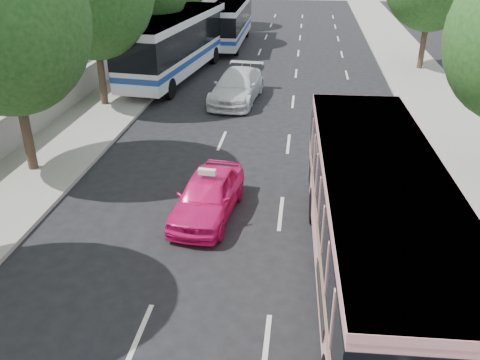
% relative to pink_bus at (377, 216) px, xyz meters
% --- Properties ---
extents(ground, '(120.00, 120.00, 0.00)m').
position_rel_pink_bus_xyz_m(ground, '(-3.41, -0.40, -2.17)').
color(ground, black).
rests_on(ground, ground).
extents(sidewalk_left, '(4.00, 90.00, 0.15)m').
position_rel_pink_bus_xyz_m(sidewalk_left, '(-11.91, 19.60, -2.09)').
color(sidewalk_left, '#9E998E').
rests_on(sidewalk_left, ground).
extents(sidewalk_right, '(4.00, 90.00, 0.12)m').
position_rel_pink_bus_xyz_m(sidewalk_right, '(5.09, 19.60, -2.11)').
color(sidewalk_right, '#9E998E').
rests_on(sidewalk_right, ground).
extents(low_wall, '(0.30, 90.00, 1.50)m').
position_rel_pink_bus_xyz_m(low_wall, '(-13.71, 19.60, -1.27)').
color(low_wall, '#9E998E').
rests_on(low_wall, sidewalk_left).
extents(tree_left_b, '(5.70, 5.70, 8.88)m').
position_rel_pink_bus_xyz_m(tree_left_b, '(-11.83, 5.54, 3.65)').
color(tree_left_b, '#38281E').
rests_on(tree_left_b, ground).
extents(pink_bus, '(3.19, 11.02, 3.49)m').
position_rel_pink_bus_xyz_m(pink_bus, '(0.00, 0.00, 0.00)').
color(pink_bus, pink).
rests_on(pink_bus, ground).
extents(pink_taxi, '(2.11, 4.38, 1.44)m').
position_rel_pink_bus_xyz_m(pink_taxi, '(-4.73, 3.21, -1.45)').
color(pink_taxi, '#EB1470').
rests_on(pink_taxi, ground).
extents(white_pickup, '(2.71, 5.68, 1.60)m').
position_rel_pink_bus_xyz_m(white_pickup, '(-5.41, 15.39, -1.37)').
color(white_pickup, silver).
rests_on(white_pickup, ground).
extents(tour_coach_front, '(4.15, 12.69, 3.73)m').
position_rel_pink_bus_xyz_m(tour_coach_front, '(-9.71, 19.75, 0.07)').
color(tour_coach_front, white).
rests_on(tour_coach_front, ground).
extents(tour_coach_rear, '(2.44, 10.82, 3.23)m').
position_rel_pink_bus_xyz_m(tour_coach_rear, '(-7.91, 29.96, -0.23)').
color(tour_coach_rear, silver).
rests_on(tour_coach_rear, ground).
extents(taxi_roof_sign, '(0.57, 0.23, 0.18)m').
position_rel_pink_bus_xyz_m(taxi_roof_sign, '(-4.73, 3.21, -0.64)').
color(taxi_roof_sign, silver).
rests_on(taxi_roof_sign, pink_taxi).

